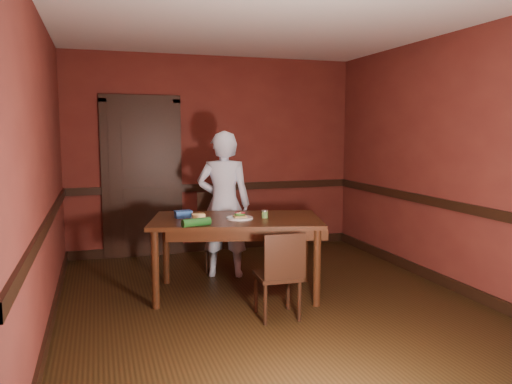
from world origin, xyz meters
TOP-DOWN VIEW (x-y plane):
  - floor at (0.00, 0.00)m, footprint 4.00×4.50m
  - ceiling at (0.00, 0.00)m, footprint 4.00×4.50m
  - wall_back at (0.00, 2.25)m, footprint 4.00×0.02m
  - wall_front at (0.00, -2.25)m, footprint 4.00×0.02m
  - wall_left at (-2.00, 0.00)m, footprint 0.02×4.50m
  - wall_right at (2.00, 0.00)m, footprint 0.02×4.50m
  - dado_back at (0.00, 2.23)m, footprint 4.00×0.03m
  - dado_left at (-1.99, 0.00)m, footprint 0.03×4.50m
  - dado_right at (1.99, 0.00)m, footprint 0.03×4.50m
  - baseboard_back at (0.00, 2.23)m, footprint 4.00×0.03m
  - baseboard_left at (-1.99, 0.00)m, footprint 0.03×4.50m
  - baseboard_right at (1.99, 0.00)m, footprint 0.03×4.50m
  - door at (-1.00, 2.22)m, footprint 1.05×0.07m
  - dining_table at (-0.23, 0.29)m, footprint 1.89×1.36m
  - chair_far at (-0.13, 1.25)m, footprint 0.54×0.54m
  - chair_near at (-0.05, -0.45)m, footprint 0.39×0.39m
  - person at (-0.19, 0.97)m, footprint 0.71×0.57m
  - sandwich_plate at (-0.21, 0.24)m, footprint 0.27×0.27m
  - sauce_jar at (0.05, 0.22)m, footprint 0.07×0.07m
  - cheese_saucer at (-0.60, 0.38)m, footprint 0.17×0.17m
  - food_tub at (-0.74, 0.48)m, footprint 0.18×0.13m
  - wrapped_veg at (-0.70, -0.02)m, footprint 0.29×0.15m

SIDE VIEW (x-z plane):
  - floor at x=0.00m, z-range -0.01..0.01m
  - baseboard_back at x=0.00m, z-range 0.00..0.12m
  - baseboard_left at x=-1.99m, z-range 0.00..0.12m
  - baseboard_right at x=1.99m, z-range 0.00..0.12m
  - dining_table at x=-0.23m, z-range 0.00..0.80m
  - chair_near at x=-0.05m, z-range 0.00..0.80m
  - chair_far at x=-0.13m, z-range 0.00..0.93m
  - sandwich_plate at x=-0.21m, z-range 0.78..0.85m
  - cheese_saucer at x=-0.60m, z-range 0.79..0.84m
  - food_tub at x=-0.74m, z-range 0.80..0.87m
  - wrapped_veg at x=-0.70m, z-range 0.80..0.87m
  - sauce_jar at x=0.05m, z-range 0.80..0.88m
  - person at x=-0.19m, z-range 0.00..1.68m
  - dado_back at x=0.00m, z-range 0.85..0.95m
  - dado_left at x=-1.99m, z-range 0.85..0.95m
  - dado_right at x=1.99m, z-range 0.85..0.95m
  - door at x=-1.00m, z-range -0.01..2.19m
  - wall_back at x=0.00m, z-range 0.00..2.70m
  - wall_front at x=0.00m, z-range 0.00..2.70m
  - wall_left at x=-2.00m, z-range 0.00..2.70m
  - wall_right at x=2.00m, z-range 0.00..2.70m
  - ceiling at x=0.00m, z-range 2.70..2.71m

